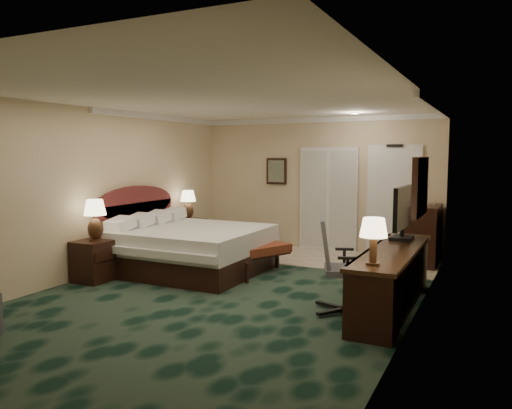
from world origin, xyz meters
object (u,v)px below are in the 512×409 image
at_px(minibar, 423,235).
at_px(bed, 192,249).
at_px(bed_bench, 253,260).
at_px(desk, 392,279).
at_px(desk_chair, 346,266).
at_px(lamp_near, 95,220).
at_px(lamp_far, 188,205).
at_px(nightstand_near, 95,261).
at_px(tv, 402,213).
at_px(nightstand_far, 188,236).

bearing_deg(minibar, bed, -147.07).
height_order(bed_bench, minibar, minibar).
xyz_separation_m(desk, desk_chair, (-0.49, -0.40, 0.20)).
bearing_deg(lamp_near, bed, 52.83).
xyz_separation_m(lamp_far, desk, (4.42, -2.02, -0.56)).
distance_m(nightstand_near, lamp_far, 2.68).
bearing_deg(desk_chair, nightstand_near, 162.58).
bearing_deg(minibar, nightstand_near, -141.80).
relative_size(lamp_far, minibar, 0.55).
distance_m(nightstand_near, lamp_near, 0.64).
bearing_deg(desk_chair, tv, 47.88).
bearing_deg(desk_chair, lamp_far, 128.28).
bearing_deg(lamp_near, desk, 7.52).
bearing_deg(lamp_near, nightstand_far, 90.60).
relative_size(nightstand_far, lamp_far, 1.13).
relative_size(nightstand_near, desk_chair, 0.54).
bearing_deg(desk, tv, 91.76).
relative_size(lamp_near, tv, 0.66).
distance_m(desk, minibar, 2.88).
relative_size(lamp_near, desk, 0.24).
distance_m(bed, minibar, 4.08).
xyz_separation_m(bed, nightstand_near, (-0.97, -1.24, -0.05)).
bearing_deg(bed_bench, desk_chair, -9.59).
relative_size(nightstand_near, minibar, 0.60).
xyz_separation_m(nightstand_far, minibar, (4.39, 0.88, 0.20)).
distance_m(lamp_far, desk, 4.89).
height_order(lamp_near, desk, lamp_near).
relative_size(bed, nightstand_near, 3.62).
xyz_separation_m(nightstand_far, desk, (4.41, -1.99, 0.06)).
bearing_deg(tv, desk, -86.90).
bearing_deg(lamp_near, desk_chair, 2.66).
height_order(bed, lamp_near, lamp_near).
distance_m(lamp_near, minibar, 5.58).
height_order(bed_bench, desk_chair, desk_chair).
height_order(nightstand_far, desk_chair, desk_chair).
bearing_deg(nightstand_near, minibar, 38.20).
height_order(nightstand_near, bed_bench, nightstand_near).
distance_m(nightstand_far, bed_bench, 2.28).
relative_size(nightstand_near, desk, 0.24).
xyz_separation_m(nightstand_far, bed_bench, (1.99, -1.09, -0.10)).
bearing_deg(bed_bench, lamp_far, 175.21).
distance_m(lamp_far, bed_bench, 2.41).
relative_size(tv, minibar, 0.91).
bearing_deg(bed, desk, -10.83).
xyz_separation_m(bed, lamp_far, (-0.98, 1.36, 0.58)).
distance_m(nightstand_far, lamp_far, 0.62).
relative_size(nightstand_near, lamp_far, 1.09).
bearing_deg(lamp_far, desk, -24.55).
height_order(lamp_near, bed_bench, lamp_near).
bearing_deg(minibar, desk, -89.58).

